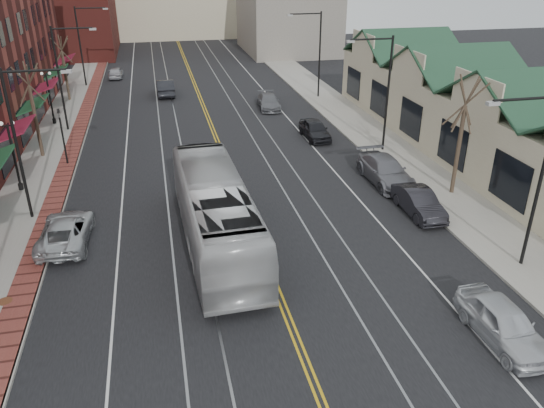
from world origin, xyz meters
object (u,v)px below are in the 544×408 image
transit_bus (216,213)px  parked_car_c (385,171)px  parked_car_d (315,129)px  parked_car_b (419,202)px  parked_suv (66,231)px  parked_car_a (503,323)px

transit_bus → parked_car_c: 12.63m
transit_bus → parked_car_d: bearing=-124.5°
parked_car_c → parked_car_b: bearing=-91.2°
parked_suv → parked_car_a: size_ratio=1.13×
parked_suv → parked_car_b: (18.60, -0.81, 0.01)m
transit_bus → parked_car_c: size_ratio=2.34×
transit_bus → parked_car_d: size_ratio=3.01×
parked_car_a → parked_car_b: size_ratio=1.04×
parked_car_a → parked_car_c: 15.09m
parked_car_b → parked_car_c: parked_car_c is taller
transit_bus → parked_car_a: size_ratio=2.87×
transit_bus → parked_car_b: size_ratio=2.98×
parked_car_a → parked_car_d: size_ratio=1.05×
parked_car_b → parked_car_c: size_ratio=0.79×
parked_suv → parked_car_c: size_ratio=0.92×
transit_bus → parked_car_a: (9.50, -9.43, -1.02)m
parked_car_c → parked_car_d: size_ratio=1.28×
parked_car_a → parked_car_c: bearing=81.3°
transit_bus → parked_car_b: bearing=-176.9°
transit_bus → parked_car_c: transit_bus is taller
parked_car_a → parked_car_c: parked_car_c is taller
parked_car_a → parked_car_b: 10.55m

